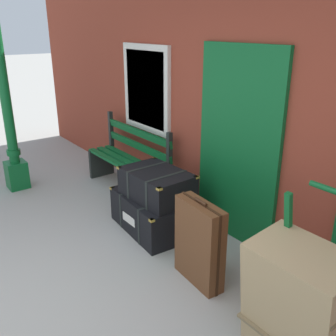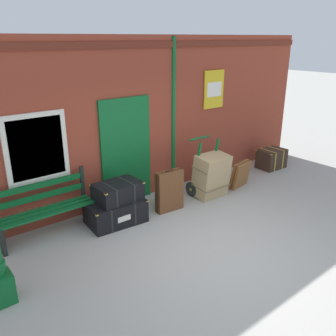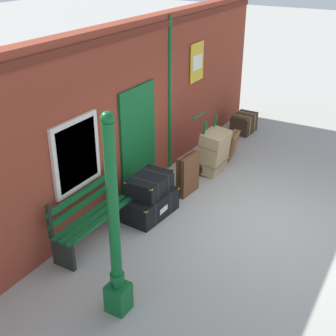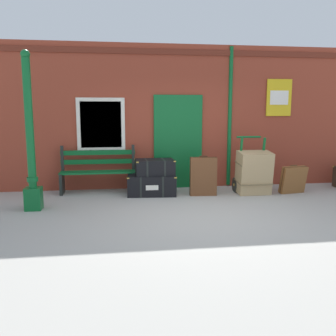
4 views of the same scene
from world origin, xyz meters
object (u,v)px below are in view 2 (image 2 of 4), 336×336
object	(u,v)px
porters_trolley	(205,182)
large_brown_trunk	(211,176)
suitcase_caramel	(240,174)
suitcase_beige	(169,191)
corner_trunk	(271,159)
steamer_trunk_middle	(118,192)
platform_bench	(45,210)
steamer_trunk_base	(116,211)

from	to	relation	value
porters_trolley	large_brown_trunk	xyz separation A→B (m)	(-0.00, -0.17, 0.19)
large_brown_trunk	suitcase_caramel	bearing A→B (deg)	-4.03
porters_trolley	suitcase_beige	xyz separation A→B (m)	(-1.08, -0.14, 0.13)
porters_trolley	suitcase_caramel	distance (m)	0.89
porters_trolley	suitcase_caramel	xyz separation A→B (m)	(0.86, -0.23, 0.02)
large_brown_trunk	suitcase_beige	world-z (taller)	large_brown_trunk
suitcase_caramel	corner_trunk	distance (m)	1.64
steamer_trunk_middle	porters_trolley	world-z (taller)	porters_trolley
steamer_trunk_middle	porters_trolley	xyz separation A→B (m)	(2.07, -0.09, -0.31)
large_brown_trunk	platform_bench	bearing A→B (deg)	169.20
platform_bench	suitcase_caramel	world-z (taller)	platform_bench
porters_trolley	corner_trunk	bearing A→B (deg)	2.58
large_brown_trunk	suitcase_beige	distance (m)	1.08
steamer_trunk_middle	suitcase_caramel	bearing A→B (deg)	-6.33
large_brown_trunk	porters_trolley	bearing A→B (deg)	90.00
steamer_trunk_base	steamer_trunk_middle	bearing A→B (deg)	3.77
steamer_trunk_base	corner_trunk	size ratio (longest dim) A/B	1.49
steamer_trunk_base	large_brown_trunk	size ratio (longest dim) A/B	1.15
porters_trolley	corner_trunk	xyz separation A→B (m)	(2.46, 0.11, -0.03)
steamer_trunk_base	suitcase_beige	bearing A→B (deg)	-12.01
corner_trunk	suitcase_caramel	bearing A→B (deg)	-167.91
steamer_trunk_base	porters_trolley	xyz separation A→B (m)	(2.14, -0.09, 0.06)
steamer_trunk_base	large_brown_trunk	xyz separation A→B (m)	(2.14, -0.26, 0.25)
steamer_trunk_middle	corner_trunk	size ratio (longest dim) A/B	1.16
suitcase_beige	suitcase_caramel	world-z (taller)	suitcase_beige
porters_trolley	large_brown_trunk	distance (m)	0.25
large_brown_trunk	steamer_trunk_middle	bearing A→B (deg)	172.71
platform_bench	porters_trolley	size ratio (longest dim) A/B	1.33
steamer_trunk_middle	corner_trunk	bearing A→B (deg)	0.23
steamer_trunk_middle	suitcase_caramel	size ratio (longest dim) A/B	1.35
suitcase_beige	corner_trunk	size ratio (longest dim) A/B	1.18
steamer_trunk_base	steamer_trunk_middle	size ratio (longest dim) A/B	1.29
platform_bench	corner_trunk	world-z (taller)	platform_bench
steamer_trunk_base	suitcase_caramel	size ratio (longest dim) A/B	1.73
steamer_trunk_base	corner_trunk	distance (m)	4.60
steamer_trunk_base	suitcase_beige	world-z (taller)	suitcase_beige
platform_bench	steamer_trunk_base	bearing A→B (deg)	-17.83
platform_bench	porters_trolley	distance (m)	3.29
suitcase_beige	suitcase_caramel	bearing A→B (deg)	-2.85
porters_trolley	suitcase_beige	world-z (taller)	porters_trolley
steamer_trunk_base	steamer_trunk_middle	xyz separation A→B (m)	(0.06, 0.00, 0.37)
steamer_trunk_base	large_brown_trunk	bearing A→B (deg)	-6.96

